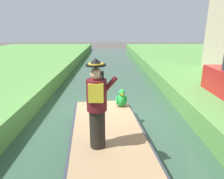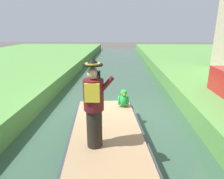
% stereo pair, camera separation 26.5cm
% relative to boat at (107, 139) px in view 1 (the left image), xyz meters
% --- Properties ---
extents(ground_plane, '(80.00, 80.00, 0.00)m').
position_rel_boat_xyz_m(ground_plane, '(0.00, 1.99, -0.40)').
color(ground_plane, '#4C4742').
extents(canal_water, '(5.23, 48.00, 0.10)m').
position_rel_boat_xyz_m(canal_water, '(0.00, 1.99, -0.35)').
color(canal_water, '#33513D').
rests_on(canal_water, ground).
extents(boat, '(2.22, 4.36, 0.61)m').
position_rel_boat_xyz_m(boat, '(0.00, 0.00, 0.00)').
color(boat, '#333842').
rests_on(boat, canal_water).
extents(person_pirate, '(0.61, 0.42, 1.85)m').
position_rel_boat_xyz_m(person_pirate, '(-0.19, -0.77, 1.23)').
color(person_pirate, black).
rests_on(person_pirate, boat).
extents(parrot_plush, '(0.36, 0.35, 0.57)m').
position_rel_boat_xyz_m(parrot_plush, '(0.44, 1.44, 0.55)').
color(parrot_plush, green).
rests_on(parrot_plush, boat).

